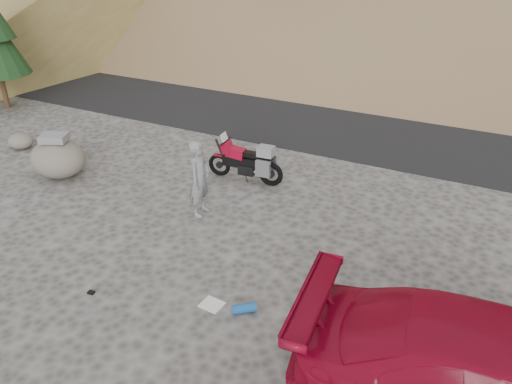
# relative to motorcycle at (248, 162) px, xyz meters

# --- Properties ---
(ground) EXTENTS (140.00, 140.00, 0.00)m
(ground) POSITION_rel_motorcycle_xyz_m (0.42, -3.18, -0.53)
(ground) COLOR #423F3D
(ground) RESTS_ON ground
(road) EXTENTS (120.00, 7.00, 0.05)m
(road) POSITION_rel_motorcycle_xyz_m (0.42, 5.82, -0.53)
(road) COLOR black
(road) RESTS_ON ground
(motorcycle) EXTENTS (2.09, 0.69, 1.24)m
(motorcycle) POSITION_rel_motorcycle_xyz_m (0.00, 0.00, 0.00)
(motorcycle) COLOR black
(motorcycle) RESTS_ON ground
(man) EXTENTS (0.47, 0.68, 1.79)m
(man) POSITION_rel_motorcycle_xyz_m (-0.22, -1.95, -0.53)
(man) COLOR gray
(man) RESTS_ON ground
(boulder) EXTENTS (1.75, 1.57, 1.16)m
(boulder) POSITION_rel_motorcycle_xyz_m (-4.62, -1.94, -0.02)
(boulder) COLOR #5B554E
(boulder) RESTS_ON ground
(small_rock) EXTENTS (0.97, 0.93, 0.45)m
(small_rock) POSITION_rel_motorcycle_xyz_m (-7.05, -1.11, -0.30)
(small_rock) COLOR #5B554E
(small_rock) RESTS_ON ground
(gear_white_cloth) EXTENTS (0.41, 0.37, 0.01)m
(gear_white_cloth) POSITION_rel_motorcycle_xyz_m (1.63, -4.57, -0.53)
(gear_white_cloth) COLOR white
(gear_white_cloth) RESTS_ON ground
(gear_blue_mat) EXTENTS (0.43, 0.39, 0.17)m
(gear_blue_mat) POSITION_rel_motorcycle_xyz_m (2.22, -4.48, -0.45)
(gear_blue_mat) COLOR #1A55A0
(gear_blue_mat) RESTS_ON ground
(gear_bottle) EXTENTS (0.10, 0.10, 0.25)m
(gear_bottle) POSITION_rel_motorcycle_xyz_m (3.37, -4.31, -0.41)
(gear_bottle) COLOR #1A55A0
(gear_bottle) RESTS_ON ground
(gear_funnel) EXTENTS (0.17, 0.17, 0.18)m
(gear_funnel) POSITION_rel_motorcycle_xyz_m (3.95, -4.93, -0.44)
(gear_funnel) COLOR red
(gear_funnel) RESTS_ON ground
(gear_glove_b) EXTENTS (0.13, 0.10, 0.04)m
(gear_glove_b) POSITION_rel_motorcycle_xyz_m (-0.50, -5.28, -0.51)
(gear_glove_b) COLOR black
(gear_glove_b) RESTS_ON ground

